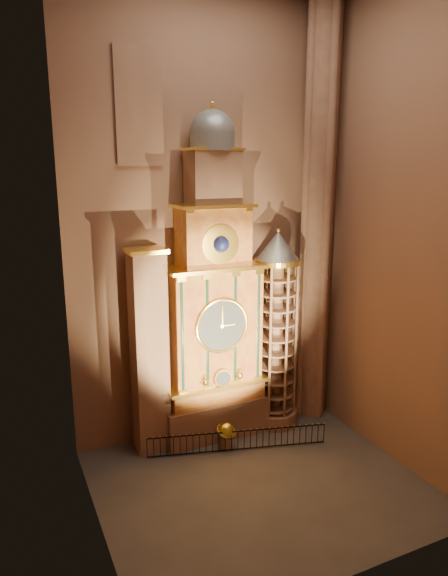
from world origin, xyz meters
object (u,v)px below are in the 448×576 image
astronomical_clock (214,313)px  stair_turret (276,332)px  portrait_tower (149,352)px  iron_railing (238,441)px  celestial_globe (226,434)px

astronomical_clock → stair_turret: 3.78m
stair_turret → portrait_tower: bearing=177.7°
astronomical_clock → stair_turret: astronomical_clock is taller
stair_turret → iron_railing: (-3.13, -1.83, -4.70)m
portrait_tower → stair_turret: 6.91m
astronomical_clock → portrait_tower: (-3.40, 0.02, -1.53)m
iron_railing → celestial_globe: bearing=136.9°
astronomical_clock → celestial_globe: bearing=-92.4°
iron_railing → stair_turret: bearing=30.3°
celestial_globe → stair_turret: bearing=21.5°
celestial_globe → iron_railing: (0.44, -0.42, -0.28)m
portrait_tower → celestial_globe: 5.70m
stair_turret → iron_railing: stair_turret is taller
portrait_tower → stair_turret: stair_turret is taller
portrait_tower → celestial_globe: size_ratio=7.22×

